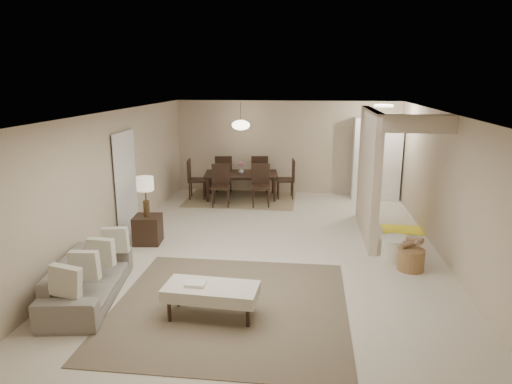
# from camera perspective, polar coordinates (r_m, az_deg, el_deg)

# --- Properties ---
(floor) EXTENTS (9.00, 9.00, 0.00)m
(floor) POSITION_cam_1_polar(r_m,az_deg,el_deg) (8.41, 2.01, -7.45)
(floor) COLOR beige
(floor) RESTS_ON ground
(ceiling) EXTENTS (9.00, 9.00, 0.00)m
(ceiling) POSITION_cam_1_polar(r_m,az_deg,el_deg) (7.85, 2.17, 9.79)
(ceiling) COLOR white
(ceiling) RESTS_ON back_wall
(back_wall) EXTENTS (6.00, 0.00, 6.00)m
(back_wall) POSITION_cam_1_polar(r_m,az_deg,el_deg) (12.45, 3.84, 5.57)
(back_wall) COLOR #C2AF93
(back_wall) RESTS_ON floor
(left_wall) EXTENTS (0.00, 9.00, 9.00)m
(left_wall) POSITION_cam_1_polar(r_m,az_deg,el_deg) (8.80, -17.78, 1.36)
(left_wall) COLOR #C2AF93
(left_wall) RESTS_ON floor
(right_wall) EXTENTS (0.00, 9.00, 9.00)m
(right_wall) POSITION_cam_1_polar(r_m,az_deg,el_deg) (8.35, 23.06, 0.24)
(right_wall) COLOR #C2AF93
(right_wall) RESTS_ON floor
(partition) EXTENTS (0.15, 2.50, 2.50)m
(partition) POSITION_cam_1_polar(r_m,az_deg,el_deg) (9.30, 13.87, 2.29)
(partition) COLOR #C2AF93
(partition) RESTS_ON floor
(doorway) EXTENTS (0.04, 0.90, 2.04)m
(doorway) POSITION_cam_1_polar(r_m,az_deg,el_deg) (9.37, -16.01, 0.80)
(doorway) COLOR black
(doorway) RESTS_ON floor
(pantry_cabinet) EXTENTS (1.20, 0.55, 2.10)m
(pantry_cabinet) POSITION_cam_1_polar(r_m,az_deg,el_deg) (12.24, 14.81, 4.04)
(pantry_cabinet) COLOR white
(pantry_cabinet) RESTS_ON floor
(flush_light) EXTENTS (0.44, 0.44, 0.05)m
(flush_light) POSITION_cam_1_polar(r_m,az_deg,el_deg) (11.14, 15.66, 10.35)
(flush_light) COLOR white
(flush_light) RESTS_ON ceiling
(living_rug) EXTENTS (3.20, 3.20, 0.01)m
(living_rug) POSITION_cam_1_polar(r_m,az_deg,el_deg) (6.54, -3.21, -14.03)
(living_rug) COLOR brown
(living_rug) RESTS_ON floor
(sofa) EXTENTS (2.12, 1.09, 0.59)m
(sofa) POSITION_cam_1_polar(r_m,az_deg,el_deg) (7.04, -20.21, -10.20)
(sofa) COLOR gray
(sofa) RESTS_ON floor
(ottoman_bench) EXTENTS (1.26, 0.64, 0.44)m
(ottoman_bench) POSITION_cam_1_polar(r_m,az_deg,el_deg) (6.15, -5.63, -12.33)
(ottoman_bench) COLOR beige
(ottoman_bench) RESTS_ON living_rug
(side_table) EXTENTS (0.54, 0.54, 0.54)m
(side_table) POSITION_cam_1_polar(r_m,az_deg,el_deg) (8.98, -13.37, -4.58)
(side_table) COLOR black
(side_table) RESTS_ON floor
(table_lamp) EXTENTS (0.32, 0.32, 0.76)m
(table_lamp) POSITION_cam_1_polar(r_m,az_deg,el_deg) (8.75, -13.68, 0.59)
(table_lamp) COLOR #4A371F
(table_lamp) RESTS_ON side_table
(round_pouf) EXTENTS (0.51, 0.51, 0.40)m
(round_pouf) POSITION_cam_1_polar(r_m,az_deg,el_deg) (8.34, 17.09, -6.82)
(round_pouf) COLOR beige
(round_pouf) RESTS_ON floor
(wicker_basket) EXTENTS (0.49, 0.49, 0.36)m
(wicker_basket) POSITION_cam_1_polar(r_m,az_deg,el_deg) (8.00, 18.80, -8.01)
(wicker_basket) COLOR olive
(wicker_basket) RESTS_ON floor
(dining_rug) EXTENTS (2.80, 2.10, 0.01)m
(dining_rug) POSITION_cam_1_polar(r_m,az_deg,el_deg) (12.03, -1.83, -0.75)
(dining_rug) COLOR #7D6C4D
(dining_rug) RESTS_ON floor
(dining_table) EXTENTS (2.01, 1.29, 0.66)m
(dining_table) POSITION_cam_1_polar(r_m,az_deg,el_deg) (11.95, -1.85, 0.76)
(dining_table) COLOR black
(dining_table) RESTS_ON dining_rug
(dining_chairs) EXTENTS (2.79, 2.16, 1.03)m
(dining_chairs) POSITION_cam_1_polar(r_m,az_deg,el_deg) (11.91, -1.85, 1.61)
(dining_chairs) COLOR black
(dining_chairs) RESTS_ON dining_rug
(vase) EXTENTS (0.19, 0.19, 0.15)m
(vase) POSITION_cam_1_polar(r_m,az_deg,el_deg) (11.87, -1.86, 2.67)
(vase) COLOR silver
(vase) RESTS_ON dining_table
(yellow_mat) EXTENTS (1.02, 0.65, 0.01)m
(yellow_mat) POSITION_cam_1_polar(r_m,az_deg,el_deg) (10.05, 18.32, -4.51)
(yellow_mat) COLOR yellow
(yellow_mat) RESTS_ON floor
(pendant_light) EXTENTS (0.46, 0.46, 0.71)m
(pendant_light) POSITION_cam_1_polar(r_m,az_deg,el_deg) (11.69, -1.91, 8.36)
(pendant_light) COLOR #4A371F
(pendant_light) RESTS_ON ceiling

